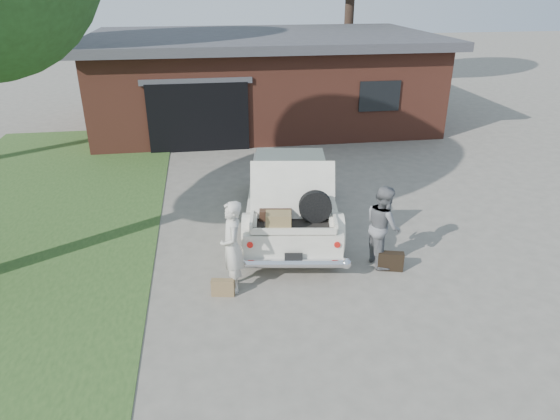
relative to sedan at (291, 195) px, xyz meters
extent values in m
plane|color=gray|center=(-0.49, -2.18, -0.73)|extent=(90.00, 90.00, 0.00)
cube|color=#2D4C1E|center=(-5.99, 0.82, -0.72)|extent=(6.00, 16.00, 0.02)
cube|color=brown|center=(0.51, 9.32, 0.77)|extent=(12.00, 7.00, 3.00)
cube|color=#4C4C51|center=(0.51, 9.32, 2.42)|extent=(12.80, 7.80, 0.30)
cube|color=black|center=(-1.99, 5.87, 0.37)|extent=(3.20, 0.30, 2.20)
cube|color=#4C4C51|center=(-1.99, 5.80, 1.52)|extent=(3.50, 0.12, 0.18)
cube|color=black|center=(4.01, 5.80, 0.87)|extent=(1.40, 0.08, 1.00)
cylinder|color=#38281E|center=(5.35, 14.51, 2.39)|extent=(0.44, 0.44, 6.24)
cube|color=white|center=(0.01, 0.04, -0.12)|extent=(2.53, 5.04, 0.63)
cube|color=beige|center=(0.05, 0.32, 0.43)|extent=(1.86, 2.15, 0.50)
cube|color=black|center=(0.19, 1.23, 0.41)|extent=(1.49, 0.30, 0.42)
cube|color=black|center=(-0.09, -0.58, 0.41)|extent=(1.49, 0.30, 0.42)
cylinder|color=black|center=(-1.08, -1.46, -0.41)|extent=(0.31, 0.66, 0.64)
cylinder|color=black|center=(0.60, -1.71, -0.41)|extent=(0.31, 0.66, 0.64)
cylinder|color=black|center=(-0.59, 1.78, -0.41)|extent=(0.31, 0.66, 0.64)
cylinder|color=black|center=(1.09, 1.53, -0.41)|extent=(0.31, 0.66, 0.64)
cylinder|color=silver|center=(-0.36, -2.40, -0.34)|extent=(1.98, 0.47, 0.17)
cylinder|color=#A5140F|center=(-1.13, -2.21, 0.03)|extent=(0.13, 0.11, 0.12)
cylinder|color=#A5140F|center=(0.43, -2.45, 0.03)|extent=(0.13, 0.11, 0.12)
cube|color=black|center=(-0.36, -2.42, -0.20)|extent=(0.33, 0.07, 0.16)
cube|color=black|center=(-0.27, -1.78, 0.21)|extent=(1.64, 1.27, 0.04)
cube|color=white|center=(-1.03, -1.66, 0.31)|extent=(0.22, 1.06, 0.17)
cube|color=white|center=(0.49, -1.89, 0.31)|extent=(0.22, 1.06, 0.17)
cube|color=white|center=(-0.35, -2.30, 0.27)|extent=(1.53, 0.29, 0.12)
cube|color=white|center=(-0.22, -1.48, 0.73)|extent=(1.68, 0.74, 1.02)
cube|color=#42291C|center=(-0.57, -1.58, 0.33)|extent=(0.66, 0.48, 0.20)
cube|color=olive|center=(-0.59, -2.08, 0.39)|extent=(0.50, 0.37, 0.32)
cube|color=black|center=(-0.11, -1.50, 0.31)|extent=(0.55, 0.40, 0.16)
cylinder|color=black|center=(0.13, -1.89, 0.54)|extent=(0.63, 0.25, 0.62)
imported|color=beige|center=(-1.47, -2.46, 0.13)|extent=(0.43, 0.64, 1.71)
imported|color=slate|center=(1.46, -1.98, 0.09)|extent=(0.67, 0.83, 1.63)
cube|color=olive|center=(-1.68, -2.65, -0.57)|extent=(0.43, 0.21, 0.32)
cube|color=black|center=(1.56, -2.28, -0.54)|extent=(0.51, 0.28, 0.38)
camera|label=1|loc=(-1.81, -10.16, 4.38)|focal=32.00mm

